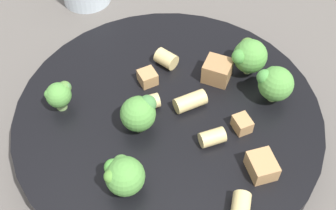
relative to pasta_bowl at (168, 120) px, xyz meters
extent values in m
plane|color=#5B5651|center=(0.00, 0.00, -0.02)|extent=(2.00, 2.00, 0.00)
cylinder|color=black|center=(0.00, 0.00, 0.00)|extent=(0.29, 0.29, 0.03)
cylinder|color=beige|center=(0.00, 0.00, 0.01)|extent=(0.26, 0.26, 0.01)
torus|color=black|center=(0.00, 0.00, 0.01)|extent=(0.29, 0.29, 0.00)
cylinder|color=#93B766|center=(-0.09, -0.04, 0.02)|extent=(0.01, 0.01, 0.01)
sphere|color=#569942|center=(-0.09, -0.04, 0.04)|extent=(0.03, 0.03, 0.03)
sphere|color=#529844|center=(-0.09, -0.05, 0.04)|extent=(0.01, 0.01, 0.01)
sphere|color=#4D9743|center=(-0.08, -0.04, 0.04)|extent=(0.01, 0.01, 0.01)
cylinder|color=#9EC175|center=(-0.06, -0.07, 0.02)|extent=(0.01, 0.01, 0.01)
sphere|color=#569942|center=(-0.06, -0.07, 0.04)|extent=(0.03, 0.03, 0.03)
sphere|color=#588538|center=(-0.06, -0.08, 0.04)|extent=(0.02, 0.02, 0.02)
sphere|color=#4A8F3D|center=(-0.05, -0.06, 0.04)|extent=(0.01, 0.01, 0.01)
sphere|color=#549D3D|center=(-0.05, -0.07, 0.04)|extent=(0.01, 0.01, 0.01)
cylinder|color=#84AD60|center=(0.02, 0.02, 0.02)|extent=(0.01, 0.01, 0.01)
sphere|color=#569942|center=(0.02, 0.02, 0.03)|extent=(0.03, 0.03, 0.03)
sphere|color=#579B3E|center=(0.02, 0.01, 0.04)|extent=(0.01, 0.01, 0.01)
sphere|color=#4A8444|center=(0.01, 0.02, 0.04)|extent=(0.02, 0.02, 0.02)
cylinder|color=#84AD60|center=(0.10, 0.02, 0.02)|extent=(0.01, 0.01, 0.01)
sphere|color=#569942|center=(0.10, 0.02, 0.03)|extent=(0.02, 0.02, 0.02)
sphere|color=#55823B|center=(0.10, 0.02, 0.03)|extent=(0.01, 0.01, 0.01)
sphere|color=#4F8F3D|center=(0.11, 0.03, 0.03)|extent=(0.01, 0.01, 0.01)
sphere|color=#4E8445|center=(0.09, 0.01, 0.04)|extent=(0.01, 0.01, 0.01)
cylinder|color=#9EC175|center=(0.01, 0.09, 0.02)|extent=(0.01, 0.01, 0.01)
sphere|color=#569942|center=(0.01, 0.09, 0.03)|extent=(0.03, 0.03, 0.03)
sphere|color=#558F42|center=(0.02, 0.08, 0.04)|extent=(0.01, 0.01, 0.01)
sphere|color=#4F9D3D|center=(0.02, 0.08, 0.04)|extent=(0.01, 0.01, 0.01)
sphere|color=#579438|center=(0.02, 0.09, 0.04)|extent=(0.01, 0.01, 0.01)
cylinder|color=#E0C67F|center=(-0.02, -0.01, 0.02)|extent=(0.03, 0.03, 0.02)
cylinder|color=#E0C67F|center=(-0.05, 0.02, 0.02)|extent=(0.03, 0.02, 0.01)
cylinder|color=#E0C67F|center=(-0.08, 0.08, 0.02)|extent=(0.02, 0.02, 0.01)
cylinder|color=#E0C67F|center=(0.02, -0.06, 0.02)|extent=(0.03, 0.02, 0.02)
cylinder|color=#E0C67F|center=(0.02, 0.00, 0.02)|extent=(0.03, 0.02, 0.01)
cube|color=tan|center=(-0.07, 0.00, 0.02)|extent=(0.02, 0.02, 0.01)
cube|color=tan|center=(-0.09, 0.04, 0.02)|extent=(0.03, 0.03, 0.02)
cube|color=#A87A4C|center=(-0.03, -0.05, 0.02)|extent=(0.03, 0.03, 0.02)
cube|color=tan|center=(0.03, -0.03, 0.02)|extent=(0.02, 0.02, 0.01)
camera|label=1|loc=(-0.07, 0.23, 0.33)|focal=45.00mm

